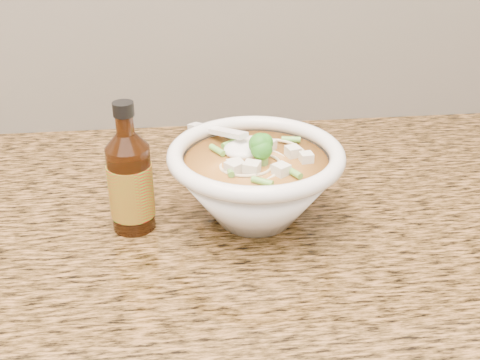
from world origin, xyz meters
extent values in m
cube|color=brown|center=(0.00, 1.68, 0.88)|extent=(4.00, 0.68, 0.04)
cylinder|color=white|center=(0.30, 1.66, 0.90)|extent=(0.09, 0.09, 0.01)
torus|color=white|center=(0.30, 1.66, 0.99)|extent=(0.22, 0.22, 0.02)
torus|color=beige|center=(0.28, 1.66, 0.98)|extent=(0.10, 0.10, 0.00)
torus|color=beige|center=(0.30, 1.65, 0.98)|extent=(0.13, 0.13, 0.00)
torus|color=beige|center=(0.30, 1.67, 0.98)|extent=(0.11, 0.11, 0.00)
torus|color=beige|center=(0.31, 1.66, 0.98)|extent=(0.15, 0.15, 0.00)
torus|color=beige|center=(0.31, 1.66, 0.98)|extent=(0.09, 0.09, 0.00)
torus|color=beige|center=(0.29, 1.67, 0.98)|extent=(0.14, 0.14, 0.00)
cube|color=silver|center=(0.25, 1.66, 0.99)|extent=(0.02, 0.02, 0.02)
cube|color=silver|center=(0.28, 1.65, 0.99)|extent=(0.02, 0.02, 0.02)
cube|color=silver|center=(0.30, 1.72, 0.99)|extent=(0.02, 0.02, 0.02)
cube|color=silver|center=(0.32, 1.70, 0.99)|extent=(0.02, 0.02, 0.02)
cube|color=silver|center=(0.24, 1.70, 0.99)|extent=(0.03, 0.03, 0.02)
cube|color=silver|center=(0.31, 1.65, 0.99)|extent=(0.03, 0.03, 0.02)
cube|color=silver|center=(0.27, 1.62, 0.99)|extent=(0.02, 0.02, 0.02)
cube|color=silver|center=(0.29, 1.61, 0.99)|extent=(0.02, 0.02, 0.02)
ellipsoid|color=#196014|center=(0.30, 1.65, 1.01)|extent=(0.04, 0.04, 0.04)
cylinder|color=#68B344|center=(0.34, 1.67, 0.99)|extent=(0.02, 0.02, 0.01)
cylinder|color=#68B344|center=(0.25, 1.69, 0.99)|extent=(0.01, 0.02, 0.01)
cylinder|color=#68B344|center=(0.35, 1.68, 0.99)|extent=(0.02, 0.02, 0.01)
cylinder|color=#68B344|center=(0.27, 1.62, 0.99)|extent=(0.01, 0.02, 0.01)
cylinder|color=#68B344|center=(0.27, 1.64, 0.99)|extent=(0.01, 0.02, 0.01)
cylinder|color=#68B344|center=(0.34, 1.63, 0.99)|extent=(0.02, 0.02, 0.01)
cylinder|color=#68B344|center=(0.30, 1.62, 0.99)|extent=(0.01, 0.02, 0.01)
ellipsoid|color=white|center=(0.28, 1.69, 0.99)|extent=(0.05, 0.05, 0.02)
cube|color=white|center=(0.25, 1.73, 1.00)|extent=(0.08, 0.11, 0.03)
cylinder|color=#3F1C08|center=(0.14, 1.66, 0.96)|extent=(0.06, 0.06, 0.11)
cylinder|color=#3F1C08|center=(0.14, 1.66, 1.04)|extent=(0.02, 0.02, 0.02)
cylinder|color=black|center=(0.14, 1.66, 1.06)|extent=(0.03, 0.03, 0.02)
cylinder|color=red|center=(0.14, 1.66, 0.95)|extent=(0.06, 0.06, 0.07)
camera|label=1|loc=(0.20, 1.00, 1.32)|focal=45.00mm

